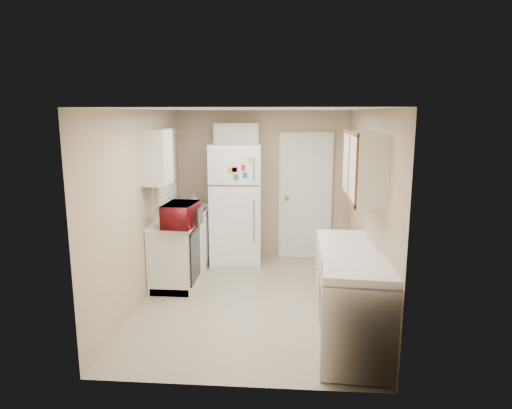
{
  "coord_description": "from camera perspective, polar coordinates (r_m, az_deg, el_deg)",
  "views": [
    {
      "loc": [
        0.46,
        -5.48,
        2.35
      ],
      "look_at": [
        0.0,
        0.5,
        1.15
      ],
      "focal_mm": 32.0,
      "sensor_mm": 36.0,
      "label": 1
    }
  ],
  "objects": [
    {
      "name": "cabinet_over_fridge",
      "position": [
        7.29,
        -2.4,
        8.56
      ],
      "size": [
        0.7,
        0.3,
        0.4
      ],
      "primitive_type": "cube",
      "color": "silver",
      "rests_on": "wall_back"
    },
    {
      "name": "upper_cabinet_right",
      "position": [
        5.07,
        13.37,
        4.77
      ],
      "size": [
        0.3,
        1.2,
        0.7
      ],
      "primitive_type": "cube",
      "color": "silver",
      "rests_on": "wall_right"
    },
    {
      "name": "soap_bottle",
      "position": [
        7.34,
        -7.73,
        0.62
      ],
      "size": [
        0.11,
        0.11,
        0.19
      ],
      "primitive_type": "imported",
      "rotation": [
        0.0,
        0.0,
        -0.43
      ],
      "color": "white",
      "rests_on": "left_counter"
    },
    {
      "name": "interior_door",
      "position": [
        7.46,
        6.18,
        0.99
      ],
      "size": [
        0.86,
        0.06,
        2.08
      ],
      "primitive_type": "cube",
      "color": "white",
      "rests_on": "floor"
    },
    {
      "name": "left_counter",
      "position": [
        6.84,
        -9.0,
        -4.96
      ],
      "size": [
        0.6,
        1.8,
        0.9
      ],
      "primitive_type": "cube",
      "color": "silver",
      "rests_on": "floor"
    },
    {
      "name": "dishwasher",
      "position": [
        6.2,
        -7.67,
        -6.24
      ],
      "size": [
        0.03,
        0.58,
        0.72
      ],
      "primitive_type": "cube",
      "color": "black",
      "rests_on": "floor"
    },
    {
      "name": "stove",
      "position": [
        4.52,
        12.53,
        -13.16
      ],
      "size": [
        0.72,
        0.87,
        1.0
      ],
      "primitive_type": "cube",
      "rotation": [
        0.0,
        0.0,
        -0.07
      ],
      "color": "white",
      "rests_on": "floor"
    },
    {
      "name": "refrigerator",
      "position": [
        7.18,
        -2.48,
        0.04
      ],
      "size": [
        0.81,
        0.79,
        1.89
      ],
      "primitive_type": "cube",
      "rotation": [
        0.0,
        0.0,
        0.04
      ],
      "color": "white",
      "rests_on": "floor"
    },
    {
      "name": "wall_right",
      "position": [
        5.68,
        13.83,
        -0.71
      ],
      "size": [
        3.8,
        3.8,
        0.0
      ],
      "primitive_type": "plane",
      "color": "tan",
      "rests_on": "floor"
    },
    {
      "name": "right_counter",
      "position": [
        5.09,
        11.49,
        -10.85
      ],
      "size": [
        0.6,
        2.0,
        0.9
      ],
      "primitive_type": "cube",
      "color": "silver",
      "rests_on": "floor"
    },
    {
      "name": "ceiling",
      "position": [
        5.5,
        -0.41,
        11.83
      ],
      "size": [
        3.8,
        3.8,
        0.0
      ],
      "primitive_type": "plane",
      "color": "white",
      "rests_on": "floor"
    },
    {
      "name": "sink",
      "position": [
        6.88,
        -8.82,
        -1.33
      ],
      "size": [
        0.54,
        0.74,
        0.16
      ],
      "primitive_type": "cube",
      "color": "gray",
      "rests_on": "left_counter"
    },
    {
      "name": "microwave",
      "position": [
        6.0,
        -9.35,
        -1.35
      ],
      "size": [
        0.58,
        0.36,
        0.37
      ],
      "primitive_type": "imported",
      "rotation": [
        0.0,
        0.0,
        1.49
      ],
      "color": "maroon",
      "rests_on": "left_counter"
    },
    {
      "name": "wall_left",
      "position": [
        5.9,
        -14.07,
        -0.27
      ],
      "size": [
        3.8,
        3.8,
        0.0
      ],
      "primitive_type": "plane",
      "color": "tan",
      "rests_on": "floor"
    },
    {
      "name": "floor",
      "position": [
        5.98,
        -0.38,
        -11.82
      ],
      "size": [
        3.8,
        3.8,
        0.0
      ],
      "primitive_type": "plane",
      "color": "#BEB49B",
      "rests_on": "ground"
    },
    {
      "name": "upper_cabinet_left",
      "position": [
        5.98,
        -12.31,
        5.77
      ],
      "size": [
        0.3,
        0.45,
        0.7
      ],
      "primitive_type": "cube",
      "color": "silver",
      "rests_on": "wall_left"
    },
    {
      "name": "wall_back",
      "position": [
        7.48,
        0.83,
        2.48
      ],
      "size": [
        2.8,
        2.8,
        0.0
      ],
      "primitive_type": "plane",
      "color": "tan",
      "rests_on": "floor"
    },
    {
      "name": "wall_front",
      "position": [
        3.79,
        -2.83,
        -6.4
      ],
      "size": [
        2.8,
        2.8,
        0.0
      ],
      "primitive_type": "plane",
      "color": "tan",
      "rests_on": "floor"
    },
    {
      "name": "window_blinds",
      "position": [
        6.82,
        -11.14,
        4.79
      ],
      "size": [
        0.1,
        0.98,
        1.08
      ],
      "primitive_type": "cube",
      "color": "silver",
      "rests_on": "wall_left"
    }
  ]
}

